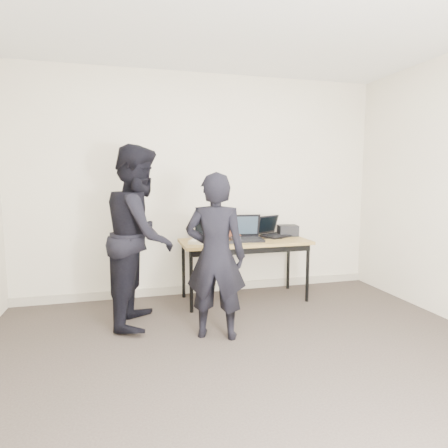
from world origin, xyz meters
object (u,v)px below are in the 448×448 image
object	(u,v)px
person_typist	(216,256)
laptop_center	(246,234)
person_observer	(140,236)
laptop_beige	(205,238)
leather_satchel	(225,228)
desk	(245,245)
laptop_right	(273,232)
equipment_box	(288,230)

from	to	relation	value
person_typist	laptop_center	bearing A→B (deg)	-100.31
person_typist	person_observer	xyz separation A→B (m)	(-0.64, 0.54, 0.13)
laptop_center	person_typist	size ratio (longest dim) A/B	0.28
laptop_beige	laptop_center	distance (m)	0.51
leather_satchel	person_typist	bearing A→B (deg)	-115.15
laptop_beige	person_typist	xyz separation A→B (m)	(-0.09, -0.91, -0.02)
desk	laptop_right	distance (m)	0.49
desk	laptop_center	size ratio (longest dim) A/B	3.56
equipment_box	laptop_right	bearing A→B (deg)	177.96
equipment_box	person_typist	xyz separation A→B (m)	(-1.20, -1.12, -0.04)
laptop_center	leather_satchel	bearing A→B (deg)	142.36
desk	laptop_beige	bearing A→B (deg)	-179.32
desk	person_typist	distance (m)	1.09
laptop_center	desk	bearing A→B (deg)	-116.46
laptop_right	person_observer	world-z (taller)	person_observer
desk	person_observer	world-z (taller)	person_observer
desk	person_typist	bearing A→B (deg)	-122.39
laptop_center	leather_satchel	world-z (taller)	laptop_center
desk	leather_satchel	bearing A→B (deg)	127.70
laptop_right	person_observer	xyz separation A→B (m)	(-1.65, -0.59, 0.11)
laptop_beige	person_observer	size ratio (longest dim) A/B	0.23
laptop_center	person_typist	bearing A→B (deg)	-114.35
desk	leather_satchel	size ratio (longest dim) A/B	3.99
laptop_right	person_typist	xyz separation A→B (m)	(-1.01, -1.12, -0.03)
laptop_beige	person_observer	world-z (taller)	person_observer
laptop_right	person_observer	size ratio (longest dim) A/B	0.26
laptop_beige	leather_satchel	size ratio (longest dim) A/B	1.07
desk	person_typist	size ratio (longest dim) A/B	1.00
laptop_beige	laptop_center	size ratio (longest dim) A/B	0.95
laptop_center	equipment_box	world-z (taller)	laptop_center
equipment_box	leather_satchel	bearing A→B (deg)	177.47
desk	equipment_box	distance (m)	0.67
laptop_beige	equipment_box	bearing A→B (deg)	33.50
laptop_beige	equipment_box	size ratio (longest dim) A/B	1.71
laptop_center	person_observer	xyz separation A→B (m)	(-1.23, -0.42, 0.10)
leather_satchel	laptop_beige	bearing A→B (deg)	-148.51
equipment_box	laptop_beige	bearing A→B (deg)	-169.74
laptop_center	person_observer	size ratio (longest dim) A/B	0.24
desk	person_observer	bearing A→B (deg)	-162.71
laptop_center	laptop_right	distance (m)	0.45
laptop_beige	leather_satchel	xyz separation A→B (m)	(0.31, 0.24, 0.08)
laptop_center	equipment_box	distance (m)	0.63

